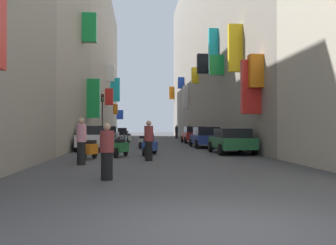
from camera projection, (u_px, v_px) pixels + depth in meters
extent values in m
plane|color=#424244|center=(151.00, 142.00, 35.02)|extent=(140.00, 140.00, 0.00)
cube|color=#9E9384|center=(30.00, 19.00, 23.33)|extent=(6.00, 12.47, 16.58)
cube|color=green|center=(90.00, 28.00, 25.24)|extent=(0.96, 0.59, 1.99)
cube|color=green|center=(94.00, 99.00, 27.65)|extent=(0.94, 0.61, 2.93)
cube|color=#B2A899|center=(85.00, 63.00, 46.99)|extent=(6.00, 34.97, 19.21)
cube|color=blue|center=(120.00, 115.00, 63.75)|extent=(1.14, 0.45, 1.59)
cube|color=orange|center=(115.00, 109.00, 55.46)|extent=(0.66, 0.61, 1.48)
cube|color=white|center=(110.00, 73.00, 43.56)|extent=(0.93, 0.55, 2.04)
cube|color=#19B2BF|center=(115.00, 90.00, 50.01)|extent=(1.26, 0.38, 3.19)
cube|color=red|center=(109.00, 97.00, 42.29)|extent=(0.90, 0.55, 1.89)
cube|color=gray|center=(278.00, 1.00, 24.30)|extent=(6.00, 15.18, 19.54)
cube|color=orange|center=(255.00, 71.00, 18.36)|extent=(0.68, 0.57, 1.64)
cube|color=red|center=(251.00, 87.00, 18.66)|extent=(0.98, 0.39, 2.72)
cube|color=yellow|center=(235.00, 48.00, 21.95)|extent=(0.83, 0.35, 2.84)
cube|color=green|center=(216.00, 65.00, 26.83)|extent=(1.05, 0.40, 1.43)
cube|color=#19B2BF|center=(213.00, 49.00, 28.67)|extent=(0.73, 0.43, 3.15)
cube|color=gray|center=(208.00, 57.00, 48.78)|extent=(6.00, 33.91, 21.35)
cube|color=black|center=(203.00, 64.00, 32.46)|extent=(1.03, 0.64, 1.67)
cube|color=orange|center=(172.00, 93.00, 64.43)|extent=(0.88, 0.38, 2.20)
cube|color=blue|center=(181.00, 83.00, 50.29)|extent=(0.84, 0.63, 1.52)
cube|color=white|center=(185.00, 97.00, 46.48)|extent=(0.62, 0.53, 2.85)
cube|color=yellow|center=(195.00, 76.00, 38.32)|extent=(0.71, 0.58, 1.63)
cube|color=#B21E1E|center=(194.00, 136.00, 33.79)|extent=(1.83, 3.92, 0.67)
cube|color=black|center=(194.00, 129.00, 33.60)|extent=(1.61, 2.19, 0.53)
cylinder|color=black|center=(182.00, 139.00, 35.00)|extent=(0.18, 0.60, 0.60)
cylinder|color=black|center=(201.00, 139.00, 35.15)|extent=(0.18, 0.60, 0.60)
cylinder|color=black|center=(186.00, 140.00, 32.43)|extent=(0.18, 0.60, 0.60)
cylinder|color=black|center=(206.00, 140.00, 32.57)|extent=(0.18, 0.60, 0.60)
cube|color=white|center=(94.00, 140.00, 22.81)|extent=(1.75, 4.20, 0.68)
cube|color=black|center=(95.00, 130.00, 23.03)|extent=(1.54, 2.35, 0.53)
cylinder|color=black|center=(107.00, 147.00, 21.49)|extent=(0.18, 0.60, 0.60)
cylinder|color=black|center=(76.00, 147.00, 21.36)|extent=(0.18, 0.60, 0.60)
cylinder|color=black|center=(110.00, 144.00, 24.26)|extent=(0.18, 0.60, 0.60)
cylinder|color=black|center=(83.00, 145.00, 24.12)|extent=(0.18, 0.60, 0.60)
cube|color=#236638|center=(231.00, 143.00, 20.09)|extent=(1.77, 4.05, 0.59)
cube|color=black|center=(232.00, 133.00, 19.90)|extent=(1.56, 2.27, 0.47)
cylinder|color=black|center=(210.00, 147.00, 21.35)|extent=(0.18, 0.60, 0.60)
cylinder|color=black|center=(240.00, 147.00, 21.49)|extent=(0.18, 0.60, 0.60)
cylinder|color=black|center=(221.00, 150.00, 18.69)|extent=(0.18, 0.60, 0.60)
cylinder|color=black|center=(255.00, 149.00, 18.83)|extent=(0.18, 0.60, 0.60)
cube|color=navy|center=(205.00, 139.00, 26.13)|extent=(1.69, 4.35, 0.57)
cube|color=black|center=(206.00, 131.00, 25.92)|extent=(1.48, 2.44, 0.58)
cylinder|color=black|center=(191.00, 142.00, 27.49)|extent=(0.18, 0.60, 0.60)
cylinder|color=black|center=(213.00, 142.00, 27.62)|extent=(0.18, 0.60, 0.60)
cylinder|color=black|center=(197.00, 144.00, 24.63)|extent=(0.18, 0.60, 0.60)
cylinder|color=black|center=(222.00, 144.00, 24.76)|extent=(0.18, 0.60, 0.60)
cube|color=slate|center=(108.00, 137.00, 31.20)|extent=(1.67, 4.21, 0.68)
cube|color=black|center=(108.00, 129.00, 31.42)|extent=(1.47, 2.36, 0.53)
cylinder|color=black|center=(117.00, 141.00, 29.87)|extent=(0.18, 0.60, 0.60)
cylinder|color=black|center=(96.00, 141.00, 29.74)|extent=(0.18, 0.60, 0.60)
cylinder|color=black|center=(119.00, 140.00, 32.64)|extent=(0.18, 0.60, 0.60)
cylinder|color=black|center=(100.00, 140.00, 32.51)|extent=(0.18, 0.60, 0.60)
cube|color=black|center=(121.00, 133.00, 54.05)|extent=(1.85, 4.37, 0.59)
cube|color=black|center=(121.00, 129.00, 54.27)|extent=(1.63, 2.45, 0.45)
cylinder|color=black|center=(127.00, 135.00, 52.68)|extent=(0.18, 0.60, 0.60)
cylinder|color=black|center=(114.00, 135.00, 52.53)|extent=(0.18, 0.60, 0.60)
cylinder|color=black|center=(128.00, 135.00, 55.55)|extent=(0.18, 0.60, 0.60)
cylinder|color=black|center=(115.00, 135.00, 55.41)|extent=(0.18, 0.60, 0.60)
cube|color=#2D4CAD|center=(150.00, 146.00, 18.68)|extent=(0.84, 1.23, 0.45)
cube|color=black|center=(148.00, 140.00, 18.48)|extent=(0.51, 0.64, 0.16)
cylinder|color=#4C4C51|center=(154.00, 140.00, 19.23)|extent=(0.16, 0.28, 0.68)
cylinder|color=black|center=(155.00, 150.00, 19.36)|extent=(0.27, 0.48, 0.48)
cylinder|color=black|center=(145.00, 152.00, 17.99)|extent=(0.27, 0.48, 0.48)
cube|color=orange|center=(89.00, 149.00, 16.31)|extent=(0.68, 1.13, 0.45)
cube|color=black|center=(91.00, 142.00, 16.51)|extent=(0.44, 0.62, 0.16)
cylinder|color=#4C4C51|center=(85.00, 142.00, 15.79)|extent=(0.12, 0.28, 0.68)
cylinder|color=black|center=(84.00, 155.00, 15.65)|extent=(0.21, 0.49, 0.48)
cylinder|color=black|center=(95.00, 153.00, 16.96)|extent=(0.21, 0.49, 0.48)
cube|color=#287F3D|center=(121.00, 147.00, 17.79)|extent=(0.74, 1.19, 0.45)
cube|color=black|center=(120.00, 141.00, 17.59)|extent=(0.47, 0.63, 0.16)
cylinder|color=#4C4C51|center=(125.00, 140.00, 18.34)|extent=(0.14, 0.28, 0.68)
cylinder|color=black|center=(126.00, 151.00, 18.47)|extent=(0.24, 0.49, 0.48)
cylinder|color=black|center=(116.00, 153.00, 17.11)|extent=(0.24, 0.49, 0.48)
cube|color=red|center=(113.00, 137.00, 38.41)|extent=(0.46, 1.13, 0.45)
cube|color=black|center=(113.00, 134.00, 38.63)|extent=(0.33, 0.57, 0.16)
cylinder|color=#4C4C51|center=(112.00, 133.00, 37.85)|extent=(0.07, 0.27, 0.68)
cylinder|color=black|center=(112.00, 139.00, 37.71)|extent=(0.11, 0.48, 0.48)
cylinder|color=black|center=(114.00, 138.00, 39.11)|extent=(0.11, 0.48, 0.48)
cube|color=silver|center=(128.00, 138.00, 33.31)|extent=(0.52, 1.21, 0.45)
cube|color=black|center=(129.00, 135.00, 33.54)|extent=(0.36, 0.58, 0.16)
cylinder|color=#4C4C51|center=(128.00, 134.00, 32.72)|extent=(0.08, 0.28, 0.68)
cylinder|color=black|center=(128.00, 141.00, 32.57)|extent=(0.13, 0.49, 0.48)
cylinder|color=black|center=(129.00, 140.00, 34.05)|extent=(0.13, 0.49, 0.48)
cube|color=#ADADB2|center=(144.00, 141.00, 24.97)|extent=(0.78, 1.25, 0.45)
cube|color=black|center=(143.00, 137.00, 24.76)|extent=(0.48, 0.63, 0.16)
cylinder|color=#4C4C51|center=(146.00, 136.00, 25.54)|extent=(0.14, 0.28, 0.68)
cylinder|color=black|center=(147.00, 144.00, 25.68)|extent=(0.24, 0.49, 0.48)
cylinder|color=black|center=(140.00, 145.00, 24.26)|extent=(0.24, 0.49, 0.48)
cylinder|color=black|center=(149.00, 151.00, 15.68)|extent=(0.41, 0.41, 0.83)
cylinder|color=maroon|center=(149.00, 134.00, 15.69)|extent=(0.49, 0.49, 0.66)
sphere|color=tan|center=(149.00, 123.00, 15.69)|extent=(0.23, 0.23, 0.23)
cylinder|color=#272727|center=(177.00, 135.00, 46.00)|extent=(0.45, 0.45, 0.83)
cylinder|color=black|center=(177.00, 129.00, 46.01)|extent=(0.53, 0.53, 0.66)
sphere|color=tan|center=(177.00, 126.00, 46.02)|extent=(0.22, 0.22, 0.22)
cylinder|color=black|center=(107.00, 166.00, 9.97)|extent=(0.32, 0.32, 0.75)
cylinder|color=maroon|center=(107.00, 141.00, 9.97)|extent=(0.38, 0.38, 0.59)
sphere|color=tan|center=(107.00, 127.00, 9.98)|extent=(0.20, 0.20, 0.20)
cylinder|color=black|center=(81.00, 153.00, 14.01)|extent=(0.36, 0.36, 0.87)
cylinder|color=pink|center=(81.00, 133.00, 14.02)|extent=(0.43, 0.43, 0.69)
sphere|color=tan|center=(81.00, 121.00, 14.02)|extent=(0.24, 0.24, 0.24)
cylinder|color=#252525|center=(189.00, 136.00, 40.74)|extent=(0.35, 0.35, 0.87)
cylinder|color=#4C724C|center=(189.00, 129.00, 40.75)|extent=(0.42, 0.42, 0.69)
sphere|color=tan|center=(189.00, 125.00, 40.76)|extent=(0.24, 0.24, 0.24)
cylinder|color=#2D2D2D|center=(102.00, 122.00, 35.13)|extent=(0.12, 0.12, 3.85)
cube|color=black|center=(102.00, 98.00, 35.16)|extent=(0.26, 0.26, 0.75)
sphere|color=red|center=(102.00, 95.00, 35.03)|extent=(0.14, 0.14, 0.14)
sphere|color=orange|center=(102.00, 98.00, 35.03)|extent=(0.14, 0.14, 0.14)
sphere|color=green|center=(102.00, 100.00, 35.02)|extent=(0.14, 0.14, 0.14)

